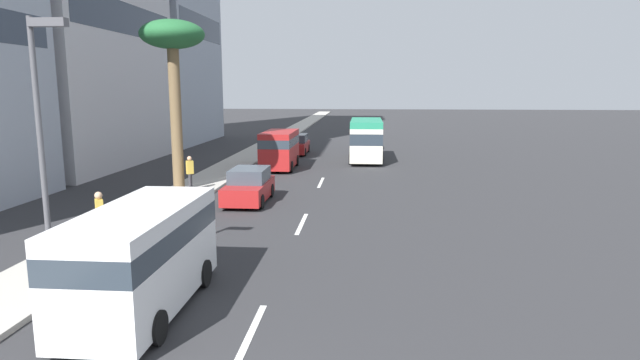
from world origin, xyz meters
TOP-DOWN VIEW (x-y plane):
  - ground_plane at (31.50, 0.00)m, footprint 198.00×198.00m
  - sidewalk_right at (31.50, 6.37)m, footprint 162.00×2.55m
  - lane_stripe_near at (4.79, 0.00)m, footprint 3.20×0.16m
  - lane_stripe_mid at (14.31, 0.00)m, footprint 3.20×0.16m
  - lane_stripe_far at (23.49, 0.00)m, footprint 3.20×0.16m
  - car_lead at (18.09, 2.89)m, footprint 4.11×1.81m
  - van_second at (28.37, 3.09)m, footprint 4.88×2.08m
  - car_third at (40.27, -2.61)m, footprint 4.69×1.94m
  - van_fourth at (5.93, 2.75)m, footprint 5.40×2.10m
  - car_fifth at (36.44, 3.08)m, footprint 4.35×1.91m
  - minibus_sixth at (32.80, -2.52)m, footprint 6.69×2.34m
  - pedestrian_near_lamp at (19.91, 6.27)m, footprint 0.37×0.39m
  - pedestrian_mid_block at (10.19, 5.96)m, footprint 0.39×0.36m
  - palm_tree at (20.03, 6.90)m, footprint 3.09×3.09m
  - street_lamp at (6.72, 5.39)m, footprint 0.24×0.97m

SIDE VIEW (x-z plane):
  - ground_plane at x=31.50m, z-range 0.00..0.00m
  - lane_stripe_near at x=4.79m, z-range 0.00..0.01m
  - lane_stripe_mid at x=14.31m, z-range 0.00..0.01m
  - lane_stripe_far at x=23.49m, z-range 0.00..0.01m
  - sidewalk_right at x=31.50m, z-range 0.00..0.15m
  - car_lead at x=18.09m, z-range -0.04..1.52m
  - car_fifth at x=36.44m, z-range -0.04..1.53m
  - car_third at x=40.27m, z-range -0.04..1.60m
  - pedestrian_near_lamp at x=19.91m, z-range 0.24..1.96m
  - pedestrian_mid_block at x=10.19m, z-range 0.26..2.08m
  - van_second at x=28.37m, z-range 0.18..2.63m
  - van_fourth at x=5.93m, z-range 0.18..2.66m
  - minibus_sixth at x=32.80m, z-range 0.15..3.11m
  - street_lamp at x=6.72m, z-range 0.94..7.65m
  - palm_tree at x=20.03m, z-range 3.03..11.33m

